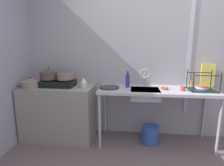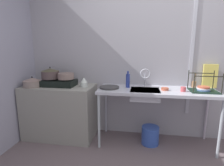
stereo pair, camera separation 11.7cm
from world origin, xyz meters
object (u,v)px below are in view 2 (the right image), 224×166
pot_beside_stove (32,82)px  frying_pan (109,87)px  bottle_by_sink (128,80)px  bucket_on_floor (150,135)px  small_bowl_on_drainboard (165,89)px  pot_on_right_burner (66,76)px  pot_on_left_burner (50,73)px  stove (59,83)px  cereal_box (210,76)px  faucet (145,75)px  dish_rack (203,89)px  sink_basin (145,94)px  utensil_jar (194,84)px  cup_by_rack (183,89)px  percolator (84,82)px

pot_beside_stove → frying_pan: (1.19, 0.09, -0.06)m
bottle_by_sink → bucket_on_floor: (0.36, -0.10, -0.82)m
small_bowl_on_drainboard → pot_on_right_burner: bearing=179.0°
pot_on_left_burner → stove: bearing=0.0°
stove → cereal_box: bearing=6.1°
small_bowl_on_drainboard → pot_on_left_burner: bearing=179.1°
faucet → dish_rack: faucet is taller
stove → bottle_by_sink: (1.09, 0.06, 0.05)m
small_bowl_on_drainboard → bottle_by_sink: 0.55m
sink_basin → stove: bearing=178.1°
frying_pan → utensil_jar: bearing=12.3°
stove → pot_beside_stove: pot_beside_stove is taller
stove → bucket_on_floor: stove is taller
faucet → cup_by_rack: bearing=-18.2°
bottle_by_sink → cereal_box: cereal_box is taller
small_bowl_on_drainboard → bottle_by_sink: (-0.54, 0.09, 0.09)m
sink_basin → dish_rack: size_ratio=1.14×
percolator → utensil_jar: bearing=8.9°
stove → dish_rack: (2.14, -0.01, -0.02)m
sink_basin → bottle_by_sink: (-0.26, 0.11, 0.18)m
frying_pan → cereal_box: bearing=10.7°
faucet → bucket_on_floor: 0.92m
percolator → dish_rack: size_ratio=0.41×
pot_on_left_burner → cup_by_rack: pot_on_left_burner is taller
percolator → dish_rack: 1.72m
pot_on_right_burner → bottle_by_sink: size_ratio=1.00×
sink_basin → small_bowl_on_drainboard: size_ratio=4.00×
bucket_on_floor → pot_beside_stove: bearing=-177.1°
cereal_box → utensil_jar: cereal_box is taller
pot_on_right_burner → utensil_jar: utensil_jar is taller
sink_basin → bucket_on_floor: bearing=5.3°
pot_on_right_burner → percolator: size_ratio=1.69×
stove → faucet: 1.36m
pot_on_right_burner → faucet: bearing=5.2°
pot_beside_stove → frying_pan: 1.19m
pot_on_left_burner → bucket_on_floor: (1.58, -0.04, -0.91)m
sink_basin → utensil_jar: (0.74, 0.29, 0.12)m
pot_beside_stove → sink_basin: 1.72m
bottle_by_sink → dish_rack: bearing=-4.1°
percolator → small_bowl_on_drainboard: 1.20m
pot_on_left_burner → pot_beside_stove: (-0.24, -0.13, -0.13)m
pot_on_left_burner → faucet: pot_on_left_burner is taller
frying_pan → bottle_by_sink: 0.30m
cup_by_rack → small_bowl_on_drainboard: size_ratio=0.68×
pot_on_left_burner → frying_pan: pot_on_left_burner is taller
pot_beside_stove → sink_basin: pot_beside_stove is taller
faucet → frying_pan: bearing=-164.7°
stove → pot_on_right_burner: bearing=0.0°
pot_on_left_burner → bottle_by_sink: pot_on_left_burner is taller
pot_on_right_burner → frying_pan: size_ratio=0.86×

